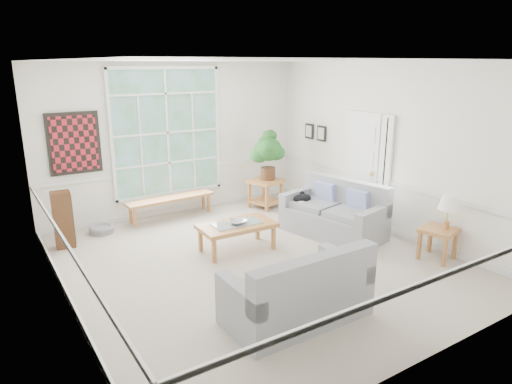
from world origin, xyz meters
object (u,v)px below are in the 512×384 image
Objects in this scene: loveseat_right at (333,209)px; loveseat_front at (296,283)px; side_table at (437,244)px; coffee_table at (237,237)px; end_table at (265,193)px.

loveseat_front is (-2.24, -1.85, -0.02)m from loveseat_right.
coffee_table is at bearing 140.96° from side_table.
side_table is at bearing -78.21° from end_table.
loveseat_front is at bearing -119.07° from end_table.
end_table is at bearing 61.02° from loveseat_front.
side_table is (0.67, -1.67, -0.23)m from loveseat_right.
loveseat_right reaches higher than end_table.
loveseat_front is 1.39× the size of coffee_table.
side_table is (2.91, 0.18, -0.21)m from loveseat_front.
loveseat_right reaches higher than coffee_table.
loveseat_right reaches higher than loveseat_front.
side_table is at bearing 3.70° from loveseat_front.
side_table is (0.77, -3.67, -0.05)m from end_table.
loveseat_right is at bearing -87.18° from end_table.
loveseat_front reaches higher than side_table.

